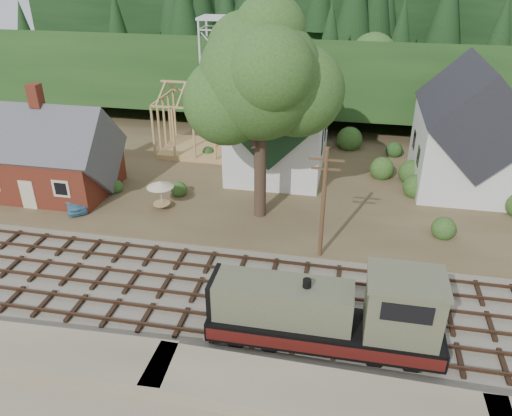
% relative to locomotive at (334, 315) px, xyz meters
% --- Properties ---
extents(ground, '(140.00, 140.00, 0.00)m').
position_rel_locomotive_xyz_m(ground, '(-8.28, 3.00, -2.10)').
color(ground, '#384C1E').
rests_on(ground, ground).
extents(embankment, '(64.00, 5.00, 1.60)m').
position_rel_locomotive_xyz_m(embankment, '(-8.28, -5.50, -2.10)').
color(embankment, '#7F7259').
rests_on(embankment, ground).
extents(railroad_bed, '(64.00, 11.00, 0.16)m').
position_rel_locomotive_xyz_m(railroad_bed, '(-8.28, 3.00, -2.02)').
color(railroad_bed, '#726B5B').
rests_on(railroad_bed, ground).
extents(village_flat, '(64.00, 26.00, 0.30)m').
position_rel_locomotive_xyz_m(village_flat, '(-8.28, 21.00, -1.95)').
color(village_flat, brown).
rests_on(village_flat, ground).
extents(hillside, '(70.00, 28.96, 12.74)m').
position_rel_locomotive_xyz_m(hillside, '(-8.28, 45.00, -2.10)').
color(hillside, '#1E3F19').
rests_on(hillside, ground).
extents(ridge, '(80.00, 20.00, 12.00)m').
position_rel_locomotive_xyz_m(ridge, '(-8.28, 61.00, -2.10)').
color(ridge, black).
rests_on(ridge, ground).
extents(depot, '(10.80, 7.41, 9.00)m').
position_rel_locomotive_xyz_m(depot, '(-24.28, 14.00, 1.11)').
color(depot, '#5D2115').
rests_on(depot, village_flat).
extents(church, '(8.40, 15.17, 13.00)m').
position_rel_locomotive_xyz_m(church, '(-6.28, 22.68, 3.08)').
color(church, silver).
rests_on(church, village_flat).
extents(farmhouse, '(8.40, 10.80, 10.60)m').
position_rel_locomotive_xyz_m(farmhouse, '(9.72, 22.00, 2.76)').
color(farmhouse, silver).
rests_on(farmhouse, village_flat).
extents(timber_frame, '(8.20, 6.20, 6.99)m').
position_rel_locomotive_xyz_m(timber_frame, '(-14.28, 25.00, 1.16)').
color(timber_frame, tan).
rests_on(timber_frame, village_flat).
extents(lattice_tower, '(3.20, 3.20, 12.12)m').
position_rel_locomotive_xyz_m(lattice_tower, '(-14.28, 31.00, 7.93)').
color(lattice_tower, silver).
rests_on(lattice_tower, village_flat).
extents(big_tree, '(10.90, 8.40, 14.70)m').
position_rel_locomotive_xyz_m(big_tree, '(-6.11, 13.08, 8.12)').
color(big_tree, '#38281E').
rests_on(big_tree, village_flat).
extents(telegraph_pole_near, '(2.20, 0.28, 8.00)m').
position_rel_locomotive_xyz_m(telegraph_pole_near, '(-1.28, 8.20, 2.14)').
color(telegraph_pole_near, '#4C331E').
rests_on(telegraph_pole_near, ground).
extents(locomotive, '(11.83, 2.96, 4.74)m').
position_rel_locomotive_xyz_m(locomotive, '(0.00, 0.00, 0.00)').
color(locomotive, black).
rests_on(locomotive, railroad_bed).
extents(car_blue, '(3.42, 3.85, 1.26)m').
position_rel_locomotive_xyz_m(car_blue, '(-20.86, 11.30, -1.17)').
color(car_blue, '#599CC0').
rests_on(car_blue, village_flat).
extents(car_red, '(4.67, 3.14, 1.19)m').
position_rel_locomotive_xyz_m(car_red, '(9.44, 22.35, -1.21)').
color(car_red, red).
rests_on(car_red, village_flat).
extents(patio_set, '(2.10, 2.10, 2.34)m').
position_rel_locomotive_xyz_m(patio_set, '(-14.08, 12.55, 0.19)').
color(patio_set, silver).
rests_on(patio_set, village_flat).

